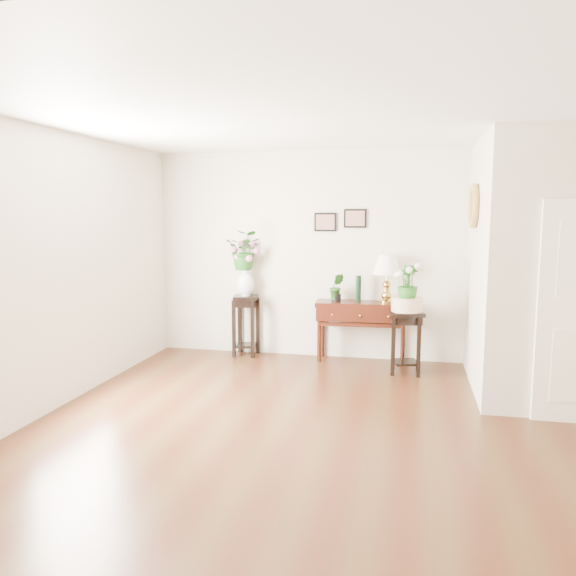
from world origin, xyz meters
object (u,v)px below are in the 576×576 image
(plant_stand_b, at_px, (406,342))
(console_table, at_px, (361,332))
(table_lamp, at_px, (387,276))
(plant_stand_a, at_px, (246,325))

(plant_stand_b, bearing_deg, console_table, 143.08)
(table_lamp, height_order, plant_stand_b, table_lamp)
(console_table, xyz_separation_m, plant_stand_b, (0.59, -0.44, -0.01))
(console_table, relative_size, table_lamp, 1.89)
(plant_stand_b, bearing_deg, table_lamp, 121.33)
(console_table, relative_size, plant_stand_a, 1.44)
(table_lamp, bearing_deg, plant_stand_a, 180.00)
(console_table, distance_m, table_lamp, 0.82)
(plant_stand_a, xyz_separation_m, plant_stand_b, (2.18, -0.44, -0.03))
(plant_stand_a, height_order, plant_stand_b, plant_stand_a)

